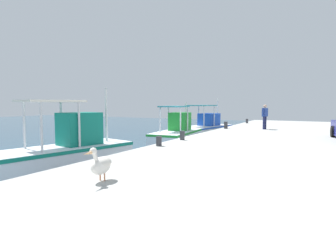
# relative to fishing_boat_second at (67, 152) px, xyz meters

# --- Properties ---
(quay_pier) EXTENTS (36.00, 10.00, 0.80)m
(quay_pier) POSITION_rel_fishing_boat_second_xyz_m (6.22, -6.91, -0.35)
(quay_pier) COLOR #B2B2AD
(quay_pier) RESTS_ON ground
(fishing_boat_second) EXTENTS (5.47, 2.78, 3.24)m
(fishing_boat_second) POSITION_rel_fishing_boat_second_xyz_m (0.00, 0.00, 0.00)
(fishing_boat_second) COLOR white
(fishing_boat_second) RESTS_ON ground
(fishing_boat_third) EXTENTS (5.10, 2.45, 2.64)m
(fishing_boat_third) POSITION_rel_fishing_boat_second_xyz_m (9.12, -0.04, -0.10)
(fishing_boat_third) COLOR white
(fishing_boat_third) RESTS_ON ground
(fishing_boat_fourth) EXTENTS (6.35, 3.21, 3.10)m
(fishing_boat_fourth) POSITION_rel_fishing_boat_second_xyz_m (15.12, 0.31, -0.17)
(fishing_boat_fourth) COLOR white
(fishing_boat_fourth) RESTS_ON ground
(pelican) EXTENTS (0.96, 0.43, 0.82)m
(pelican) POSITION_rel_fishing_boat_second_xyz_m (-2.58, -3.94, 0.45)
(pelican) COLOR tan
(pelican) RESTS_ON quay_pier
(fisherman_standing) EXTENTS (0.63, 0.36, 1.70)m
(fisherman_standing) POSITION_rel_fishing_boat_second_xyz_m (13.04, -4.85, 1.00)
(fisherman_standing) COLOR #1E234C
(fisherman_standing) RESTS_ON quay_pier
(mooring_bollard_nearest) EXTENTS (0.24, 0.24, 0.42)m
(mooring_bollard_nearest) POSITION_rel_fishing_boat_second_xyz_m (2.77, -2.36, 0.26)
(mooring_bollard_nearest) COLOR #333338
(mooring_bollard_nearest) RESTS_ON quay_pier
(mooring_bollard_second) EXTENTS (0.24, 0.24, 0.45)m
(mooring_bollard_second) POSITION_rel_fishing_boat_second_xyz_m (5.04, -2.36, 0.27)
(mooring_bollard_second) COLOR #333338
(mooring_bollard_second) RESTS_ON quay_pier
(mooring_bollard_third) EXTENTS (0.26, 0.26, 0.50)m
(mooring_bollard_third) POSITION_rel_fishing_boat_second_xyz_m (12.21, -2.36, 0.30)
(mooring_bollard_third) COLOR #333338
(mooring_bollard_third) RESTS_ON quay_pier
(mooring_bollard_fourth) EXTENTS (0.21, 0.21, 0.39)m
(mooring_bollard_fourth) POSITION_rel_fishing_boat_second_xyz_m (18.67, -2.36, 0.24)
(mooring_bollard_fourth) COLOR #333338
(mooring_bollard_fourth) RESTS_ON quay_pier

